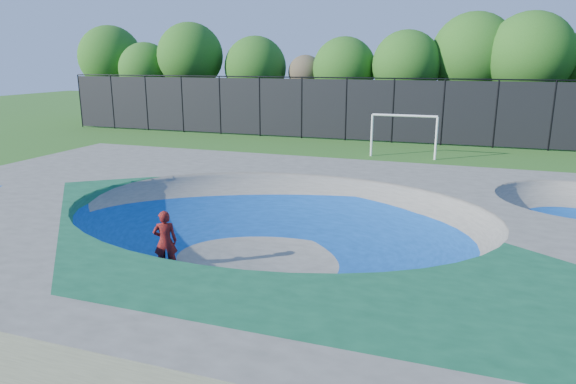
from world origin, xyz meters
name	(u,v)px	position (x,y,z in m)	size (l,w,h in m)	color
ground	(276,262)	(0.00, 0.00, 0.00)	(120.00, 120.00, 0.00)	#275C19
skate_deck	(276,235)	(0.00, 0.00, 0.75)	(22.00, 14.00, 1.50)	gray
skater	(165,241)	(-2.38, -1.43, 0.79)	(0.57, 0.38, 1.57)	red
skateboard	(167,270)	(-2.38, -1.43, 0.03)	(0.78, 0.22, 0.05)	black
soccer_goal	(404,128)	(1.29, 16.00, 1.61)	(3.50, 0.12, 2.31)	white
fence	(393,109)	(0.00, 21.00, 2.10)	(48.09, 0.09, 4.04)	black
treeline	(414,60)	(0.64, 25.74, 5.07)	(53.90, 7.04, 8.44)	#412D20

